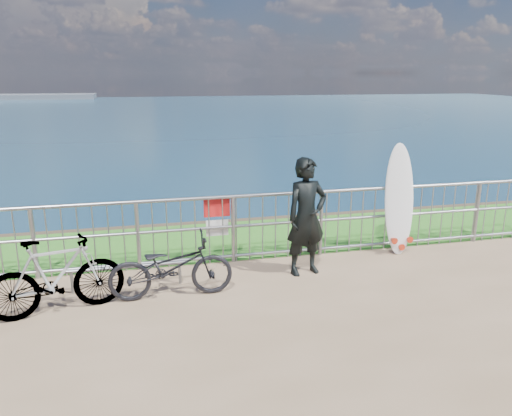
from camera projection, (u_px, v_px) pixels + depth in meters
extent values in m
plane|color=#2B7620|center=(249.00, 238.00, 9.33)|extent=(120.00, 120.00, 0.00)
cube|color=brown|center=(238.00, 328.00, 11.12)|extent=(120.00, 0.30, 5.00)
plane|color=navy|center=(148.00, 118.00, 92.67)|extent=(260.00, 260.00, 0.00)
cylinder|color=gray|center=(263.00, 195.00, 8.02)|extent=(10.00, 0.06, 0.06)
cylinder|color=gray|center=(263.00, 224.00, 8.15)|extent=(10.00, 0.05, 0.05)
cylinder|color=gray|center=(263.00, 253.00, 8.28)|extent=(10.00, 0.05, 0.05)
cylinder|color=gray|center=(34.00, 244.00, 7.39)|extent=(0.06, 0.06, 1.10)
cylinder|color=gray|center=(138.00, 236.00, 7.72)|extent=(0.06, 0.06, 1.10)
cylinder|color=gray|center=(233.00, 230.00, 8.05)|extent=(0.06, 0.06, 1.10)
cylinder|color=gray|center=(321.00, 223.00, 8.38)|extent=(0.06, 0.06, 1.10)
cylinder|color=gray|center=(402.00, 218.00, 8.71)|extent=(0.06, 0.06, 1.10)
cylinder|color=gray|center=(477.00, 212.00, 9.04)|extent=(0.06, 0.06, 1.10)
cube|color=red|center=(217.00, 208.00, 7.95)|extent=(0.42, 0.02, 0.30)
cube|color=white|center=(217.00, 208.00, 7.95)|extent=(0.38, 0.01, 0.08)
cube|color=white|center=(217.00, 228.00, 8.04)|extent=(0.36, 0.02, 0.26)
imported|color=black|center=(307.00, 217.00, 7.51)|extent=(0.73, 0.55, 1.80)
ellipsoid|color=white|center=(399.00, 199.00, 8.43)|extent=(0.57, 0.52, 1.88)
cone|color=red|center=(392.00, 239.00, 8.46)|extent=(0.11, 0.20, 0.11)
cone|color=red|center=(407.00, 238.00, 8.53)|extent=(0.11, 0.20, 0.11)
cone|color=red|center=(399.00, 245.00, 8.53)|extent=(0.11, 0.20, 0.11)
imported|color=black|center=(171.00, 267.00, 6.79)|extent=(1.68, 0.59, 0.88)
imported|color=black|center=(56.00, 276.00, 6.31)|extent=(1.76, 0.86, 1.02)
cylinder|color=gray|center=(126.00, 267.00, 7.09)|extent=(1.70, 0.05, 0.05)
cylinder|color=gray|center=(72.00, 282.00, 6.97)|extent=(0.04, 0.04, 0.33)
cylinder|color=gray|center=(180.00, 273.00, 7.30)|extent=(0.04, 0.04, 0.33)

